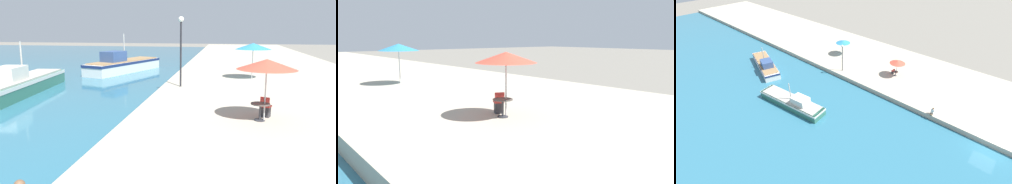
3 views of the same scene
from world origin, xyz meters
TOP-DOWN VIEW (x-y plane):
  - ground_plane at (0.00, 0.00)m, footprint 200.00×200.00m
  - quay_promenade at (8.00, 37.00)m, footprint 16.00×90.00m
  - fishing_boat_near at (-9.80, 22.25)m, footprint 3.55×10.40m
  - fishing_boat_mid at (-6.27, 34.36)m, footprint 5.66×10.42m
  - cafe_umbrella_pink at (5.84, 15.51)m, footprint 2.44×2.44m
  - cafe_umbrella_white at (6.19, 27.28)m, footprint 2.69×2.69m
  - cafe_table at (5.67, 15.50)m, footprint 0.80×0.80m
  - cafe_chair_left at (5.98, 16.16)m, footprint 0.55×0.56m
  - person_at_quay at (0.34, 6.98)m, footprint 0.53×0.36m
  - lamppost at (1.28, 23.06)m, footprint 0.36×0.36m

SIDE VIEW (x-z plane):
  - ground_plane at x=0.00m, z-range 0.00..0.00m
  - quay_promenade at x=8.00m, z-range 0.00..0.71m
  - fishing_boat_near at x=-9.80m, z-range -1.04..2.55m
  - fishing_boat_mid at x=-6.27m, z-range -1.14..2.78m
  - cafe_chair_left at x=5.98m, z-range 0.58..1.49m
  - person_at_quay at x=0.34m, z-range 0.65..1.63m
  - cafe_table at x=5.67m, z-range 0.87..1.61m
  - cafe_umbrella_pink at x=5.84m, z-range 1.78..4.38m
  - cafe_umbrella_white at x=6.19m, z-range 1.83..4.55m
  - lamppost at x=1.28m, z-range 1.52..6.08m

